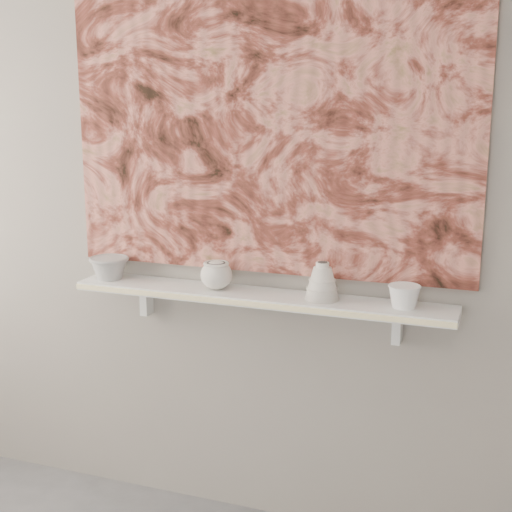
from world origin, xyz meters
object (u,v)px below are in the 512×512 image
at_px(shelf, 258,297).
at_px(painting, 266,120).
at_px(cup_cream, 216,275).
at_px(bell_vessel, 322,281).
at_px(bowl_white, 404,296).
at_px(bowl_grey, 109,267).

distance_m(shelf, painting, 0.63).
xyz_separation_m(painting, cup_cream, (-0.16, -0.08, -0.56)).
bearing_deg(shelf, painting, 90.00).
xyz_separation_m(cup_cream, bell_vessel, (0.40, 0.00, 0.01)).
height_order(bell_vessel, bowl_white, bell_vessel).
xyz_separation_m(bell_vessel, bowl_white, (0.28, 0.00, -0.03)).
height_order(shelf, bowl_white, bowl_white).
xyz_separation_m(shelf, cup_cream, (-0.16, 0.00, 0.07)).
bearing_deg(shelf, cup_cream, 180.00).
bearing_deg(painting, shelf, -90.00).
height_order(bowl_grey, bell_vessel, bell_vessel).
relative_size(shelf, bell_vessel, 10.51).
height_order(bowl_grey, bowl_white, bowl_grey).
height_order(shelf, cup_cream, cup_cream).
distance_m(shelf, bell_vessel, 0.25).
bearing_deg(painting, cup_cream, -153.70).
distance_m(painting, bowl_grey, 0.84).
xyz_separation_m(painting, bowl_white, (0.52, -0.08, -0.57)).
relative_size(cup_cream, bowl_white, 1.07).
height_order(shelf, painting, painting).
xyz_separation_m(cup_cream, bowl_white, (0.68, 0.00, -0.01)).
relative_size(shelf, bowl_grey, 9.15).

